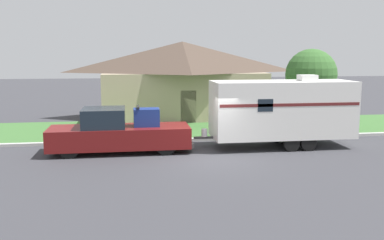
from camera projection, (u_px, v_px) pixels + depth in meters
ground_plane at (212, 158)px, 18.26m from camera, size 120.00×120.00×0.00m
curb_strip at (198, 139)px, 21.91m from camera, size 80.00×0.30×0.14m
lawn_strip at (188, 128)px, 25.49m from camera, size 80.00×7.00×0.03m
house_across_street at (182, 78)px, 29.92m from camera, size 11.73×6.61×5.23m
pickup_truck at (118, 133)px, 19.26m from camera, size 6.39×2.07×2.09m
travel_trailer at (282, 109)px, 20.24m from camera, size 7.56×2.30×3.43m
mailbox at (276, 117)px, 23.41m from camera, size 0.48×0.20×1.28m
tree_in_yard at (311, 75)px, 24.42m from camera, size 2.91×2.91×4.69m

